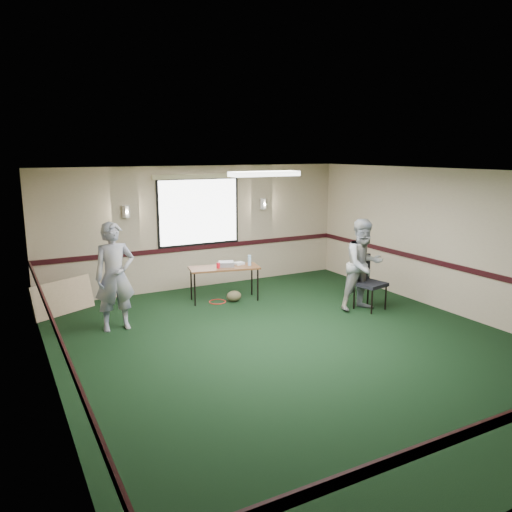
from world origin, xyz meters
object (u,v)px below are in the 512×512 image
person_right (363,265)px  person_left (115,277)px  conference_chair (366,278)px  folding_table (224,269)px  projector (226,264)px

person_right → person_left: bearing=167.6°
conference_chair → person_left: 4.69m
conference_chair → folding_table: bearing=129.9°
folding_table → person_left: person_left is taller
projector → conference_chair: 2.80m
person_left → projector: bearing=16.6°
folding_table → conference_chair: bearing=-26.8°
person_left → person_right: bearing=-13.8°
conference_chair → person_left: size_ratio=0.56×
folding_table → conference_chair: 2.83m
folding_table → person_right: size_ratio=0.85×
folding_table → conference_chair: (2.21, -1.77, -0.05)m
projector → person_right: size_ratio=0.17×
projector → conference_chair: (2.16, -1.78, -0.15)m
conference_chair → person_right: (-0.12, -0.04, 0.28)m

